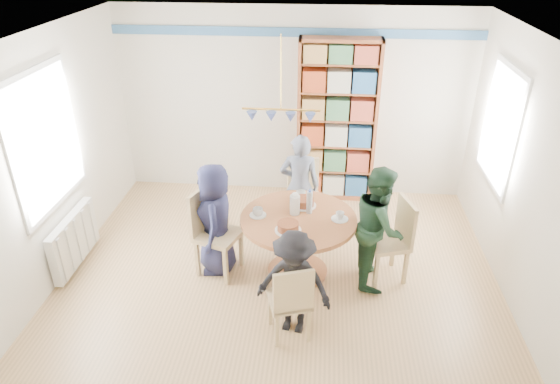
# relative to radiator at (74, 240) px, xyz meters

# --- Properties ---
(ground) EXTENTS (5.00, 5.00, 0.00)m
(ground) POSITION_rel_radiator_xyz_m (2.42, -0.30, -0.35)
(ground) COLOR tan
(room_shell) EXTENTS (5.00, 5.00, 5.00)m
(room_shell) POSITION_rel_radiator_xyz_m (2.16, 0.57, 1.30)
(room_shell) COLOR white
(room_shell) RESTS_ON ground
(radiator) EXTENTS (0.12, 1.00, 0.60)m
(radiator) POSITION_rel_radiator_xyz_m (0.00, 0.00, 0.00)
(radiator) COLOR silver
(radiator) RESTS_ON ground
(dining_table) EXTENTS (1.30, 1.30, 0.75)m
(dining_table) POSITION_rel_radiator_xyz_m (2.62, 0.08, 0.21)
(dining_table) COLOR #955930
(dining_table) RESTS_ON ground
(chair_left) EXTENTS (0.58, 0.58, 1.04)m
(chair_left) POSITION_rel_radiator_xyz_m (1.64, 0.06, 0.22)
(chair_left) COLOR #D9B985
(chair_left) RESTS_ON ground
(chair_right) EXTENTS (0.54, 0.54, 0.97)m
(chair_right) POSITION_rel_radiator_xyz_m (3.70, 0.12, 0.19)
(chair_right) COLOR #D9B985
(chair_right) RESTS_ON ground
(chair_far) EXTENTS (0.53, 0.53, 0.95)m
(chair_far) POSITION_rel_radiator_xyz_m (2.65, 1.09, 0.17)
(chair_far) COLOR #D9B985
(chair_far) RESTS_ON ground
(chair_near) EXTENTS (0.48, 0.48, 0.87)m
(chair_near) POSITION_rel_radiator_xyz_m (2.62, -0.97, 0.13)
(chair_near) COLOR #D9B985
(chair_near) RESTS_ON ground
(person_left) EXTENTS (0.52, 0.71, 1.34)m
(person_left) POSITION_rel_radiator_xyz_m (1.68, 0.09, 0.32)
(person_left) COLOR #181A36
(person_left) RESTS_ON ground
(person_right) EXTENTS (0.55, 0.70, 1.41)m
(person_right) POSITION_rel_radiator_xyz_m (3.51, 0.05, 0.36)
(person_right) COLOR #193220
(person_right) RESTS_ON ground
(person_far) EXTENTS (0.51, 0.34, 1.39)m
(person_far) POSITION_rel_radiator_xyz_m (2.59, 0.94, 0.34)
(person_far) COLOR gray
(person_far) RESTS_ON ground
(person_near) EXTENTS (0.80, 0.55, 1.14)m
(person_near) POSITION_rel_radiator_xyz_m (2.64, -0.84, 0.22)
(person_near) COLOR black
(person_near) RESTS_ON ground
(bookshelf) EXTENTS (1.11, 0.33, 2.32)m
(bookshelf) POSITION_rel_radiator_xyz_m (3.04, 2.04, 0.79)
(bookshelf) COLOR brown
(bookshelf) RESTS_ON ground
(tableware) EXTENTS (1.10, 1.10, 0.29)m
(tableware) POSITION_rel_radiator_xyz_m (2.60, 0.11, 0.46)
(tableware) COLOR white
(tableware) RESTS_ON dining_table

